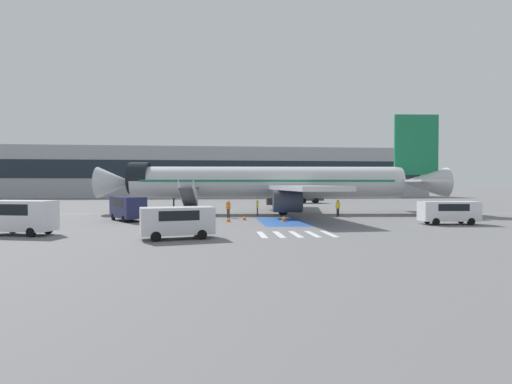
# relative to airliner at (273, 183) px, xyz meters

# --- Properties ---
(ground_plane) EXTENTS (600.00, 600.00, 0.00)m
(ground_plane) POSITION_rel_airliner_xyz_m (0.86, -0.19, -3.69)
(ground_plane) COLOR slate
(apron_leadline_yellow) EXTENTS (75.52, 6.42, 0.01)m
(apron_leadline_yellow) POSITION_rel_airliner_xyz_m (-0.69, 0.06, -3.69)
(apron_leadline_yellow) COLOR gold
(apron_leadline_yellow) RESTS_ON ground_plane
(apron_stand_patch_blue) EXTENTS (4.14, 8.98, 0.01)m
(apron_stand_patch_blue) POSITION_rel_airliner_xyz_m (-0.69, -10.04, -3.69)
(apron_stand_patch_blue) COLOR #2856A8
(apron_stand_patch_blue) RESTS_ON ground_plane
(apron_walkway_bar_0) EXTENTS (0.44, 3.60, 0.01)m
(apron_walkway_bar_0) POSITION_rel_airliner_xyz_m (-3.69, -19.36, -3.69)
(apron_walkway_bar_0) COLOR silver
(apron_walkway_bar_0) RESTS_ON ground_plane
(apron_walkway_bar_1) EXTENTS (0.44, 3.60, 0.01)m
(apron_walkway_bar_1) POSITION_rel_airliner_xyz_m (-2.49, -19.36, -3.69)
(apron_walkway_bar_1) COLOR silver
(apron_walkway_bar_1) RESTS_ON ground_plane
(apron_walkway_bar_2) EXTENTS (0.44, 3.60, 0.01)m
(apron_walkway_bar_2) POSITION_rel_airliner_xyz_m (-1.29, -19.36, -3.69)
(apron_walkway_bar_2) COLOR silver
(apron_walkway_bar_2) RESTS_ON ground_plane
(apron_walkway_bar_3) EXTENTS (0.44, 3.60, 0.01)m
(apron_walkway_bar_3) POSITION_rel_airliner_xyz_m (-0.09, -19.36, -3.69)
(apron_walkway_bar_3) COLOR silver
(apron_walkway_bar_3) RESTS_ON ground_plane
(apron_walkway_bar_4) EXTENTS (0.44, 3.60, 0.01)m
(apron_walkway_bar_4) POSITION_rel_airliner_xyz_m (1.11, -19.36, -3.69)
(apron_walkway_bar_4) COLOR silver
(apron_walkway_bar_4) RESTS_ON ground_plane
(airliner) EXTENTS (41.67, 31.82, 11.82)m
(airliner) POSITION_rel_airliner_xyz_m (0.00, 0.00, 0.00)
(airliner) COLOR silver
(airliner) RESTS_ON ground_plane
(boarding_stairs_forward) EXTENTS (2.59, 5.37, 3.98)m
(boarding_stairs_forward) POSITION_rel_airliner_xyz_m (-9.76, -3.64, -2.71)
(boarding_stairs_forward) COLOR #ADB2BA
(boarding_stairs_forward) RESTS_ON ground_plane
(fuel_tanker) EXTENTS (9.29, 3.38, 3.40)m
(fuel_tanker) POSITION_rel_airliner_xyz_m (8.45, 25.02, -1.98)
(fuel_tanker) COLOR #38383D
(fuel_tanker) RESTS_ON ground_plane
(service_van_0) EXTENTS (5.05, 2.20, 2.01)m
(service_van_0) POSITION_rel_airliner_xyz_m (13.45, -14.05, -2.48)
(service_van_0) COLOR silver
(service_van_0) RESTS_ON ground_plane
(service_van_1) EXTENTS (4.14, 4.96, 2.32)m
(service_van_1) POSITION_rel_airliner_xyz_m (-15.26, -7.67, -2.31)
(service_van_1) COLOR #1E234C
(service_van_1) RESTS_ON ground_plane
(service_van_2) EXTENTS (4.89, 2.99, 2.40)m
(service_van_2) POSITION_rel_airliner_xyz_m (-20.33, -17.82, -2.27)
(service_van_2) COLOR silver
(service_van_2) RESTS_ON ground_plane
(service_van_3) EXTENTS (4.92, 2.93, 2.06)m
(service_van_3) POSITION_rel_airliner_xyz_m (-9.40, -20.86, -2.46)
(service_van_3) COLOR silver
(service_van_3) RESTS_ON ground_plane
(ground_crew_0) EXTENTS (0.48, 0.34, 1.82)m
(ground_crew_0) POSITION_rel_airliner_xyz_m (6.38, -4.86, -2.64)
(ground_crew_0) COLOR #2D2D33
(ground_crew_0) RESTS_ON ground_plane
(ground_crew_1) EXTENTS (0.28, 0.46, 1.78)m
(ground_crew_1) POSITION_rel_airliner_xyz_m (-2.24, -3.10, -2.66)
(ground_crew_1) COLOR #2D2D33
(ground_crew_1) RESTS_ON ground_plane
(ground_crew_2) EXTENTS (0.48, 0.37, 1.86)m
(ground_crew_2) POSITION_rel_airliner_xyz_m (-5.54, -5.26, -2.61)
(ground_crew_2) COLOR #2D2D33
(ground_crew_2) RESTS_ON ground_plane
(traffic_cone_0) EXTENTS (0.56, 0.56, 0.62)m
(traffic_cone_0) POSITION_rel_airliner_xyz_m (-0.45, -9.91, -3.38)
(traffic_cone_0) COLOR orange
(traffic_cone_0) RESTS_ON ground_plane
(traffic_cone_1) EXTENTS (0.46, 0.46, 0.51)m
(traffic_cone_1) POSITION_rel_airliner_xyz_m (-5.69, -9.66, -3.43)
(traffic_cone_1) COLOR orange
(traffic_cone_1) RESTS_ON ground_plane
(traffic_cone_2) EXTENTS (0.44, 0.44, 0.49)m
(traffic_cone_2) POSITION_rel_airliner_xyz_m (-4.07, -8.12, -3.44)
(traffic_cone_2) COLOR orange
(traffic_cone_2) RESTS_ON ground_plane
(terminal_building) EXTENTS (130.23, 12.10, 13.03)m
(terminal_building) POSITION_rel_airliner_xyz_m (-14.69, 60.25, 2.82)
(terminal_building) COLOR #9EA3A8
(terminal_building) RESTS_ON ground_plane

